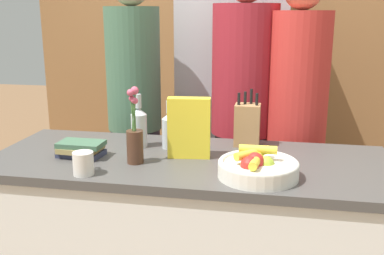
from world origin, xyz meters
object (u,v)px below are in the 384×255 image
object	(u,v)px
fruit_bowl	(258,167)
person_in_red_tee	(296,115)
cereal_box	(189,128)
book_stack	(81,149)
bottle_vinegar	(169,130)
person_in_blue	(243,108)
bottle_oil	(139,126)
refrigerator	(233,102)
flower_vase	(135,139)
knife_block	(247,124)
person_at_sink	(134,103)
coffee_mug	(84,163)

from	to	relation	value
fruit_bowl	person_in_red_tee	bearing A→B (deg)	77.64
cereal_box	book_stack	size ratio (longest dim) A/B	1.29
bottle_vinegar	person_in_blue	size ratio (longest dim) A/B	0.13
bottle_oil	bottle_vinegar	size ratio (longest dim) A/B	1.12
fruit_bowl	bottle_vinegar	world-z (taller)	bottle_vinegar
refrigerator	flower_vase	xyz separation A→B (m)	(-0.30, -1.31, 0.08)
refrigerator	flower_vase	size ratio (longest dim) A/B	5.60
knife_block	person_in_blue	world-z (taller)	person_in_blue
flower_vase	person_at_sink	distance (m)	0.80
coffee_mug	bottle_oil	world-z (taller)	bottle_oil
flower_vase	bottle_oil	xyz separation A→B (m)	(-0.05, 0.24, -0.00)
fruit_bowl	refrigerator	bearing A→B (deg)	99.58
knife_block	person_in_red_tee	bearing A→B (deg)	54.64
person_in_red_tee	bottle_vinegar	bearing A→B (deg)	-118.31
fruit_bowl	person_in_red_tee	xyz separation A→B (m)	(0.17, 0.79, 0.04)
fruit_bowl	coffee_mug	distance (m)	0.70
person_at_sink	person_in_blue	distance (m)	0.65
knife_block	fruit_bowl	bearing A→B (deg)	-80.47
refrigerator	knife_block	xyz separation A→B (m)	(0.16, -0.95, 0.08)
fruit_bowl	person_in_red_tee	distance (m)	0.80
refrigerator	person_in_blue	bearing A→B (deg)	-78.52
refrigerator	bottle_vinegar	size ratio (longest dim) A/B	8.05
coffee_mug	bottle_vinegar	xyz separation A→B (m)	(0.25, 0.42, 0.04)
refrigerator	fruit_bowl	size ratio (longest dim) A/B	5.86
flower_vase	cereal_box	size ratio (longest dim) A/B	1.23
refrigerator	coffee_mug	size ratio (longest dim) A/B	15.42
flower_vase	person_in_red_tee	xyz separation A→B (m)	(0.70, 0.71, -0.02)
person_in_blue	fruit_bowl	bearing A→B (deg)	-75.95
bottle_oil	person_at_sink	distance (m)	0.56
fruit_bowl	flower_vase	bearing A→B (deg)	171.41
fruit_bowl	bottle_vinegar	xyz separation A→B (m)	(-0.44, 0.32, 0.05)
knife_block	coffee_mug	xyz separation A→B (m)	(-0.62, -0.54, -0.06)
cereal_box	person_in_blue	distance (m)	0.67
coffee_mug	refrigerator	bearing A→B (deg)	73.01
person_at_sink	person_in_blue	size ratio (longest dim) A/B	0.99
refrigerator	book_stack	world-z (taller)	refrigerator
refrigerator	bottle_vinegar	xyz separation A→B (m)	(-0.20, -1.07, 0.07)
person_in_red_tee	coffee_mug	bearing A→B (deg)	-109.96
coffee_mug	person_in_red_tee	distance (m)	1.23
flower_vase	knife_block	bearing A→B (deg)	38.17
knife_block	person_at_sink	distance (m)	0.81
bottle_vinegar	person_at_sink	bearing A→B (deg)	123.17
refrigerator	knife_block	distance (m)	0.97
cereal_box	coffee_mug	distance (m)	0.49
book_stack	coffee_mug	bearing A→B (deg)	-63.19
coffee_mug	bottle_oil	bearing A→B (deg)	75.83
flower_vase	bottle_oil	distance (m)	0.24
knife_block	person_in_blue	size ratio (longest dim) A/B	0.15
refrigerator	knife_block	bearing A→B (deg)	-80.40
cereal_box	bottle_oil	xyz separation A→B (m)	(-0.27, 0.12, -0.03)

